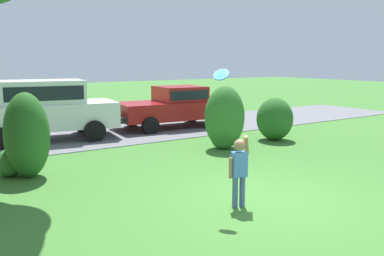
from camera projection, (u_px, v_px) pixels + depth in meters
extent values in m
plane|color=#3D752D|center=(265.00, 199.00, 7.70)|extent=(80.00, 80.00, 0.00)
cube|color=slate|center=(104.00, 134.00, 14.28)|extent=(28.00, 4.40, 0.02)
ellipsoid|color=#286023|center=(27.00, 135.00, 8.99)|extent=(0.96, 1.10, 1.87)
ellipsoid|color=#286023|center=(9.00, 163.00, 9.15)|extent=(0.67, 0.67, 0.60)
ellipsoid|color=#33702B|center=(225.00, 117.00, 11.94)|extent=(1.19, 1.08, 1.83)
ellipsoid|color=#33702B|center=(223.00, 138.00, 11.99)|extent=(0.69, 0.69, 0.62)
ellipsoid|color=#286023|center=(275.00, 119.00, 13.26)|extent=(1.15, 1.17, 1.36)
cube|color=maroon|center=(172.00, 110.00, 15.70)|extent=(4.34, 2.20, 0.64)
cube|color=maroon|center=(180.00, 94.00, 15.75)|extent=(1.81, 1.76, 0.56)
cube|color=black|center=(180.00, 94.00, 15.75)|extent=(1.68, 1.77, 0.34)
cylinder|color=black|center=(150.00, 126.00, 14.33)|extent=(0.62, 0.27, 0.60)
cylinder|color=black|center=(132.00, 119.00, 15.96)|extent=(0.62, 0.27, 0.60)
cylinder|color=black|center=(215.00, 120.00, 15.56)|extent=(0.62, 0.27, 0.60)
cylinder|color=black|center=(191.00, 115.00, 17.19)|extent=(0.62, 0.27, 0.60)
cube|color=black|center=(118.00, 118.00, 14.72)|extent=(0.27, 1.75, 0.20)
cube|color=black|center=(220.00, 111.00, 16.73)|extent=(0.27, 1.75, 0.20)
cube|color=white|center=(43.00, 116.00, 13.14)|extent=(4.70, 2.41, 0.80)
cube|color=white|center=(42.00, 92.00, 13.02)|extent=(2.66, 1.93, 0.72)
cube|color=black|center=(42.00, 92.00, 13.02)|extent=(2.47, 1.92, 0.43)
cylinder|color=black|center=(95.00, 131.00, 12.98)|extent=(0.70, 0.31, 0.68)
cylinder|color=black|center=(82.00, 123.00, 14.65)|extent=(0.70, 0.31, 0.68)
cube|color=black|center=(114.00, 118.00, 14.16)|extent=(0.34, 1.75, 0.20)
cylinder|color=#4C608C|center=(235.00, 192.00, 7.23)|extent=(0.10, 0.10, 0.55)
cylinder|color=#4C608C|center=(242.00, 191.00, 7.27)|extent=(0.10, 0.10, 0.55)
cube|color=#4C7FCC|center=(239.00, 164.00, 7.17)|extent=(0.29, 0.21, 0.44)
sphere|color=#A37556|center=(240.00, 145.00, 7.11)|extent=(0.20, 0.20, 0.20)
cylinder|color=#A37556|center=(246.00, 145.00, 7.22)|extent=(0.23, 0.22, 0.39)
cylinder|color=#A37556|center=(231.00, 168.00, 7.12)|extent=(0.07, 0.07, 0.36)
cylinder|color=#337FDB|center=(221.00, 75.00, 7.02)|extent=(0.29, 0.27, 0.25)
cylinder|color=#1EB7B2|center=(221.00, 74.00, 7.02)|extent=(0.17, 0.16, 0.15)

